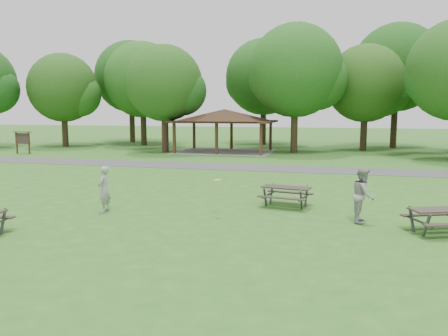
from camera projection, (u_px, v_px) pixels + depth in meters
ground at (166, 221)px, 14.64m from camera, size 160.00×160.00×0.00m
asphalt_path at (247, 167)px, 28.10m from camera, size 120.00×3.20×0.02m
pavilion at (225, 117)px, 38.27m from camera, size 8.60×7.01×3.76m
notice_board at (23, 138)px, 36.62m from camera, size 1.60×0.30×1.88m
tree_row_b at (64, 90)px, 43.50m from camera, size 7.14×6.80×9.28m
tree_row_c at (144, 82)px, 45.05m from camera, size 8.19×7.80×10.67m
tree_row_d at (165, 86)px, 37.69m from camera, size 6.93×6.60×9.27m
tree_row_e at (297, 73)px, 37.29m from camera, size 8.40×8.00×11.02m
tree_row_f at (367, 86)px, 39.32m from camera, size 7.35×7.00×9.55m
tree_deep_a at (132, 79)px, 49.06m from camera, size 8.40×8.00×11.38m
tree_deep_b at (265, 79)px, 45.93m from camera, size 8.40×8.00×11.13m
tree_deep_c at (398, 70)px, 41.74m from camera, size 8.82×8.40×11.90m
picnic_table_middle at (286, 191)px, 16.73m from camera, size 2.06×1.77×0.80m
picnic_table_far at (440, 215)px, 13.09m from camera, size 2.20×2.01×0.77m
frisbee_in_flight at (218, 180)px, 15.11m from camera, size 0.33×0.33×0.02m
frisbee_thrower at (104, 189)px, 15.86m from camera, size 0.45×0.64×1.67m
frisbee_catcher at (363, 195)px, 14.35m from camera, size 0.75×0.93×1.82m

